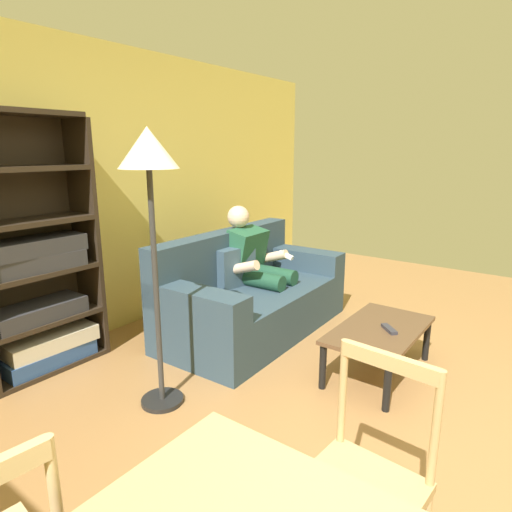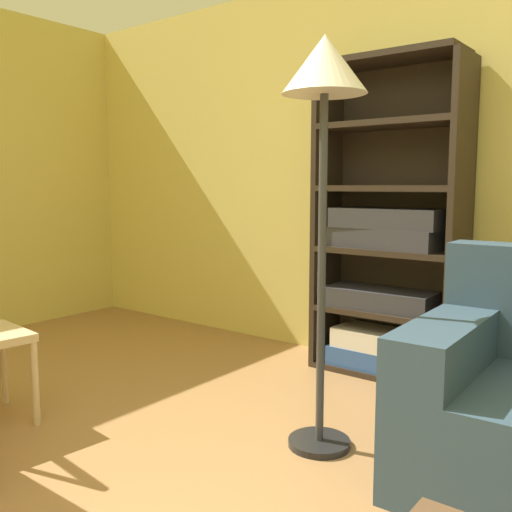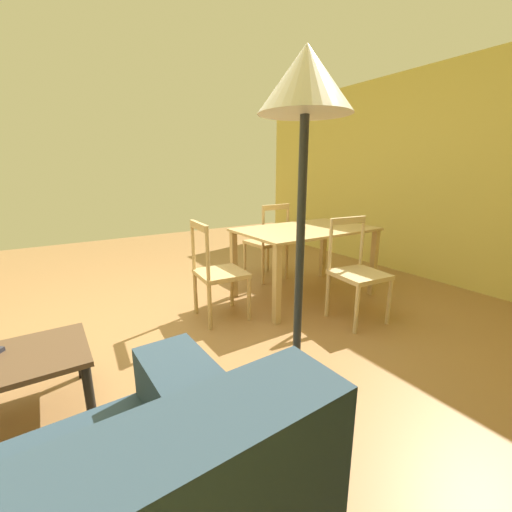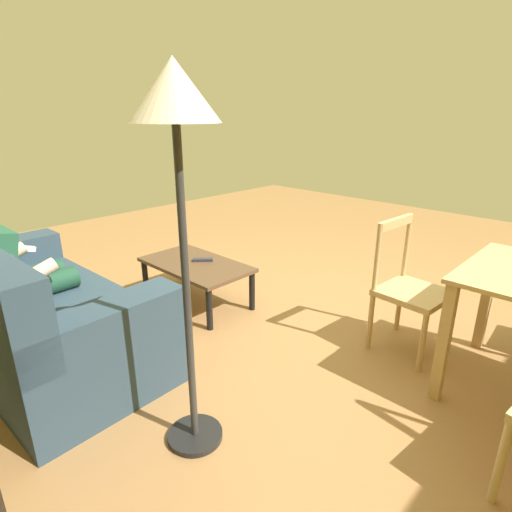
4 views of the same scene
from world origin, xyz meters
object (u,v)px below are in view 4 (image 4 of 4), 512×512
couch (33,315)px  floor_lamp (177,133)px  dining_chair_facing_couch (410,290)px  tv_remote (203,260)px  coffee_table (196,268)px  person_lounging (13,273)px

couch → floor_lamp: (-1.33, -0.27, 1.18)m
dining_chair_facing_couch → floor_lamp: size_ratio=0.51×
floor_lamp → tv_remote: bearing=-41.3°
coffee_table → floor_lamp: (-1.24, 1.01, 1.19)m
coffee_table → dining_chair_facing_couch: (-1.62, -0.55, 0.12)m
person_lounging → dining_chair_facing_couch: 2.64m
tv_remote → floor_lamp: 1.99m
person_lounging → floor_lamp: (-1.48, -0.30, 0.92)m
person_lounging → dining_chair_facing_couch: size_ratio=1.25×
person_lounging → tv_remote: person_lounging is taller
coffee_table → dining_chair_facing_couch: 1.72m
couch → person_lounging: (0.15, 0.03, 0.26)m
tv_remote → floor_lamp: (-1.23, 1.08, 1.13)m
coffee_table → dining_chair_facing_couch: size_ratio=1.05×
floor_lamp → dining_chair_facing_couch: bearing=-103.8°
person_lounging → tv_remote: (-0.24, -1.38, -0.21)m
couch → coffee_table: size_ratio=1.98×
couch → coffee_table: couch is taller
floor_lamp → couch: bearing=11.4°
couch → tv_remote: bearing=-94.1°
couch → tv_remote: size_ratio=11.20×
person_lounging → dining_chair_facing_couch: (-1.86, -1.86, -0.15)m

